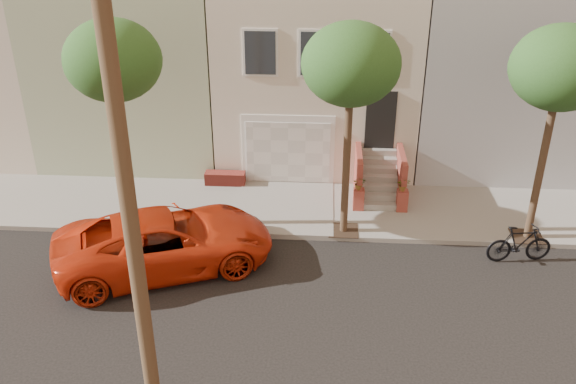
{
  "coord_description": "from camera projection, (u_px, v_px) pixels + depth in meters",
  "views": [
    {
      "loc": [
        0.35,
        -12.32,
        9.61
      ],
      "look_at": [
        -0.64,
        3.0,
        1.87
      ],
      "focal_mm": 38.18,
      "sensor_mm": 36.0,
      "label": 1
    }
  ],
  "objects": [
    {
      "name": "pickup_truck",
      "position": [
        165.0,
        241.0,
        16.83
      ],
      "size": [
        6.52,
        4.73,
        1.65
      ],
      "primitive_type": "imported",
      "rotation": [
        0.0,
        0.0,
        1.95
      ],
      "color": "red",
      "rests_on": "ground"
    },
    {
      "name": "tree_left",
      "position": [
        113.0,
        62.0,
        16.75
      ],
      "size": [
        2.7,
        2.57,
        6.3
      ],
      "color": "#2D2116",
      "rests_on": "sidewalk"
    },
    {
      "name": "motorcycle",
      "position": [
        520.0,
        244.0,
        17.2
      ],
      "size": [
        1.93,
        0.79,
        1.12
      ],
      "primitive_type": "imported",
      "rotation": [
        0.0,
        0.0,
        1.72
      ],
      "color": "black",
      "rests_on": "ground"
    },
    {
      "name": "tree_right",
      "position": [
        561.0,
        69.0,
        16.06
      ],
      "size": [
        2.7,
        2.57,
        6.3
      ],
      "color": "#2D2116",
      "rests_on": "sidewalk"
    },
    {
      "name": "tree_mid",
      "position": [
        351.0,
        66.0,
        16.38
      ],
      "size": [
        2.7,
        2.57,
        6.3
      ],
      "color": "#2D2116",
      "rests_on": "sidewalk"
    },
    {
      "name": "house_row",
      "position": [
        318.0,
        56.0,
        23.66
      ],
      "size": [
        33.1,
        11.7,
        7.0
      ],
      "color": "beige",
      "rests_on": "sidewalk"
    },
    {
      "name": "sidewalk",
      "position": [
        312.0,
        209.0,
        20.06
      ],
      "size": [
        40.0,
        3.7,
        0.15
      ],
      "primitive_type": "cube",
      "color": "gray",
      "rests_on": "ground"
    },
    {
      "name": "ground",
      "position": [
        306.0,
        313.0,
        15.33
      ],
      "size": [
        90.0,
        90.0,
        0.0
      ],
      "primitive_type": "plane",
      "color": "black",
      "rests_on": "ground"
    }
  ]
}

